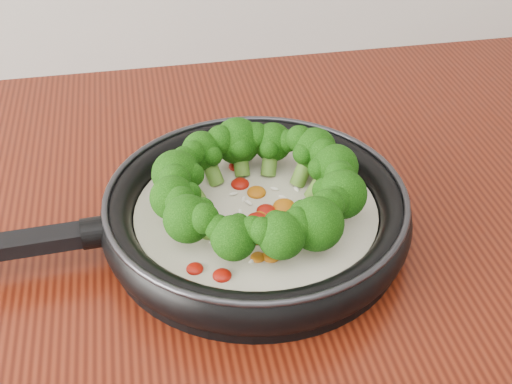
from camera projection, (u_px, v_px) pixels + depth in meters
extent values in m
cylinder|color=black|center=(256.00, 229.00, 0.65)|extent=(0.29, 0.29, 0.01)
torus|color=black|center=(256.00, 212.00, 0.64)|extent=(0.31, 0.31, 0.03)
torus|color=#2D2D33|center=(256.00, 195.00, 0.63)|extent=(0.30, 0.30, 0.01)
cube|color=black|center=(9.00, 246.00, 0.59)|extent=(0.17, 0.03, 0.01)
cylinder|color=black|center=(97.00, 232.00, 0.61)|extent=(0.03, 0.03, 0.03)
cylinder|color=beige|center=(256.00, 217.00, 0.64)|extent=(0.24, 0.24, 0.02)
ellipsoid|color=#9F1007|center=(266.00, 211.00, 0.63)|extent=(0.03, 0.03, 0.01)
ellipsoid|color=#9F1007|center=(336.00, 183.00, 0.67)|extent=(0.02, 0.02, 0.01)
ellipsoid|color=#B15A0B|center=(256.00, 193.00, 0.65)|extent=(0.02, 0.02, 0.01)
ellipsoid|color=#9F1007|center=(320.00, 171.00, 0.68)|extent=(0.03, 0.03, 0.01)
ellipsoid|color=#9F1007|center=(314.00, 218.00, 0.62)|extent=(0.02, 0.02, 0.01)
ellipsoid|color=#B15A0B|center=(255.00, 239.00, 0.60)|extent=(0.02, 0.02, 0.01)
ellipsoid|color=#9F1007|center=(222.00, 275.00, 0.56)|extent=(0.02, 0.02, 0.01)
ellipsoid|color=#9F1007|center=(348.00, 205.00, 0.64)|extent=(0.02, 0.02, 0.01)
ellipsoid|color=#B15A0B|center=(258.00, 257.00, 0.58)|extent=(0.02, 0.02, 0.01)
ellipsoid|color=#9F1007|center=(195.00, 269.00, 0.57)|extent=(0.02, 0.02, 0.01)
ellipsoid|color=#9F1007|center=(257.00, 220.00, 0.62)|extent=(0.03, 0.03, 0.01)
ellipsoid|color=#B15A0B|center=(262.00, 215.00, 0.63)|extent=(0.02, 0.02, 0.01)
ellipsoid|color=#9F1007|center=(349.00, 196.00, 0.65)|extent=(0.02, 0.02, 0.01)
ellipsoid|color=#9F1007|center=(237.00, 166.00, 0.69)|extent=(0.02, 0.02, 0.01)
ellipsoid|color=#B15A0B|center=(271.00, 256.00, 0.58)|extent=(0.02, 0.02, 0.01)
ellipsoid|color=#9F1007|center=(310.00, 227.00, 0.61)|extent=(0.02, 0.02, 0.01)
ellipsoid|color=#9F1007|center=(164.00, 188.00, 0.66)|extent=(0.02, 0.02, 0.01)
ellipsoid|color=#B15A0B|center=(269.00, 225.00, 0.61)|extent=(0.02, 0.02, 0.01)
ellipsoid|color=#9F1007|center=(192.00, 222.00, 0.62)|extent=(0.02, 0.02, 0.01)
ellipsoid|color=#9F1007|center=(240.00, 184.00, 0.66)|extent=(0.02, 0.02, 0.01)
ellipsoid|color=#B15A0B|center=(284.00, 206.00, 0.64)|extent=(0.03, 0.03, 0.01)
ellipsoid|color=#9F1007|center=(325.00, 198.00, 0.65)|extent=(0.02, 0.02, 0.01)
ellipsoid|color=white|center=(338.00, 216.00, 0.63)|extent=(0.01, 0.00, 0.00)
ellipsoid|color=white|center=(344.00, 212.00, 0.63)|extent=(0.01, 0.01, 0.00)
ellipsoid|color=white|center=(316.00, 193.00, 0.65)|extent=(0.01, 0.01, 0.00)
ellipsoid|color=white|center=(283.00, 197.00, 0.65)|extent=(0.01, 0.01, 0.00)
ellipsoid|color=white|center=(244.00, 199.00, 0.65)|extent=(0.01, 0.01, 0.00)
ellipsoid|color=white|center=(266.00, 219.00, 0.62)|extent=(0.01, 0.01, 0.00)
ellipsoid|color=white|center=(211.00, 178.00, 0.68)|extent=(0.01, 0.01, 0.00)
ellipsoid|color=white|center=(296.00, 189.00, 0.66)|extent=(0.01, 0.01, 0.00)
ellipsoid|color=white|center=(240.00, 212.00, 0.63)|extent=(0.00, 0.01, 0.00)
ellipsoid|color=white|center=(286.00, 234.00, 0.61)|extent=(0.01, 0.01, 0.00)
ellipsoid|color=white|center=(249.00, 203.00, 0.64)|extent=(0.01, 0.01, 0.00)
ellipsoid|color=white|center=(274.00, 189.00, 0.66)|extent=(0.01, 0.01, 0.00)
ellipsoid|color=white|center=(287.00, 209.00, 0.63)|extent=(0.01, 0.01, 0.00)
ellipsoid|color=white|center=(274.00, 217.00, 0.62)|extent=(0.01, 0.01, 0.00)
ellipsoid|color=white|center=(234.00, 194.00, 0.65)|extent=(0.01, 0.00, 0.00)
ellipsoid|color=white|center=(167.00, 211.00, 0.63)|extent=(0.01, 0.01, 0.00)
ellipsoid|color=white|center=(275.00, 208.00, 0.64)|extent=(0.01, 0.01, 0.00)
ellipsoid|color=white|center=(268.00, 219.00, 0.62)|extent=(0.01, 0.01, 0.00)
ellipsoid|color=white|center=(253.00, 261.00, 0.58)|extent=(0.01, 0.01, 0.00)
ellipsoid|color=white|center=(270.00, 219.00, 0.62)|extent=(0.01, 0.01, 0.00)
ellipsoid|color=white|center=(213.00, 242.00, 0.60)|extent=(0.01, 0.01, 0.00)
ellipsoid|color=white|center=(235.00, 233.00, 0.61)|extent=(0.01, 0.01, 0.00)
cylinder|color=olive|center=(319.00, 185.00, 0.64)|extent=(0.03, 0.02, 0.03)
sphere|color=black|center=(335.00, 167.00, 0.64)|extent=(0.05, 0.05, 0.04)
sphere|color=black|center=(324.00, 153.00, 0.64)|extent=(0.03, 0.03, 0.03)
sphere|color=black|center=(339.00, 173.00, 0.62)|extent=(0.03, 0.03, 0.03)
sphere|color=black|center=(319.00, 169.00, 0.63)|extent=(0.02, 0.02, 0.02)
cylinder|color=olive|center=(303.00, 170.00, 0.66)|extent=(0.03, 0.03, 0.04)
sphere|color=black|center=(315.00, 149.00, 0.66)|extent=(0.04, 0.04, 0.04)
sphere|color=black|center=(299.00, 139.00, 0.66)|extent=(0.03, 0.03, 0.03)
sphere|color=black|center=(325.00, 152.00, 0.65)|extent=(0.03, 0.03, 0.02)
sphere|color=black|center=(303.00, 154.00, 0.65)|extent=(0.02, 0.02, 0.02)
cylinder|color=olive|center=(270.00, 162.00, 0.68)|extent=(0.02, 0.03, 0.03)
sphere|color=black|center=(273.00, 142.00, 0.68)|extent=(0.04, 0.04, 0.04)
sphere|color=black|center=(257.00, 137.00, 0.67)|extent=(0.03, 0.03, 0.02)
sphere|color=black|center=(287.00, 141.00, 0.67)|extent=(0.02, 0.02, 0.02)
sphere|color=black|center=(269.00, 149.00, 0.66)|extent=(0.02, 0.02, 0.02)
cylinder|color=olive|center=(241.00, 162.00, 0.68)|extent=(0.02, 0.03, 0.03)
sphere|color=black|center=(237.00, 141.00, 0.68)|extent=(0.05, 0.05, 0.05)
sphere|color=black|center=(221.00, 140.00, 0.67)|extent=(0.03, 0.03, 0.03)
sphere|color=black|center=(255.00, 136.00, 0.68)|extent=(0.03, 0.03, 0.03)
sphere|color=black|center=(241.00, 148.00, 0.66)|extent=(0.02, 0.02, 0.02)
cylinder|color=olive|center=(212.00, 170.00, 0.66)|extent=(0.03, 0.03, 0.03)
sphere|color=black|center=(202.00, 151.00, 0.66)|extent=(0.04, 0.04, 0.04)
sphere|color=black|center=(193.00, 153.00, 0.65)|extent=(0.03, 0.03, 0.02)
sphere|color=black|center=(215.00, 142.00, 0.67)|extent=(0.02, 0.02, 0.02)
sphere|color=black|center=(212.00, 156.00, 0.65)|extent=(0.02, 0.02, 0.02)
cylinder|color=olive|center=(192.00, 190.00, 0.64)|extent=(0.03, 0.02, 0.03)
sphere|color=black|center=(176.00, 174.00, 0.63)|extent=(0.05, 0.05, 0.05)
sphere|color=black|center=(175.00, 179.00, 0.61)|extent=(0.03, 0.03, 0.03)
sphere|color=black|center=(185.00, 160.00, 0.64)|extent=(0.03, 0.03, 0.03)
sphere|color=black|center=(192.00, 175.00, 0.63)|extent=(0.02, 0.02, 0.02)
cylinder|color=olive|center=(190.00, 209.00, 0.61)|extent=(0.03, 0.02, 0.03)
sphere|color=black|center=(172.00, 198.00, 0.60)|extent=(0.04, 0.04, 0.04)
sphere|color=black|center=(181.00, 201.00, 0.59)|extent=(0.03, 0.03, 0.03)
sphere|color=black|center=(173.00, 183.00, 0.61)|extent=(0.03, 0.03, 0.02)
sphere|color=black|center=(190.00, 193.00, 0.60)|extent=(0.02, 0.02, 0.02)
cylinder|color=olive|center=(202.00, 226.00, 0.59)|extent=(0.03, 0.03, 0.03)
sphere|color=black|center=(188.00, 219.00, 0.58)|extent=(0.04, 0.04, 0.04)
sphere|color=black|center=(204.00, 218.00, 0.56)|extent=(0.03, 0.03, 0.03)
sphere|color=black|center=(179.00, 204.00, 0.58)|extent=(0.03, 0.03, 0.02)
sphere|color=black|center=(202.00, 209.00, 0.58)|extent=(0.02, 0.02, 0.02)
cylinder|color=olive|center=(238.00, 241.00, 0.58)|extent=(0.03, 0.03, 0.03)
sphere|color=black|center=(234.00, 238.00, 0.56)|extent=(0.04, 0.04, 0.04)
sphere|color=black|center=(252.00, 230.00, 0.56)|extent=(0.03, 0.03, 0.02)
sphere|color=black|center=(218.00, 228.00, 0.56)|extent=(0.02, 0.02, 0.02)
sphere|color=black|center=(239.00, 224.00, 0.57)|extent=(0.02, 0.02, 0.02)
cylinder|color=olive|center=(276.00, 240.00, 0.58)|extent=(0.02, 0.03, 0.04)
sphere|color=black|center=(282.00, 236.00, 0.55)|extent=(0.04, 0.04, 0.04)
sphere|color=black|center=(297.00, 222.00, 0.56)|extent=(0.03, 0.03, 0.03)
sphere|color=black|center=(263.00, 231.00, 0.55)|extent=(0.02, 0.02, 0.02)
sphere|color=black|center=(276.00, 222.00, 0.57)|extent=(0.02, 0.02, 0.02)
cylinder|color=olive|center=(303.00, 231.00, 0.59)|extent=(0.03, 0.03, 0.04)
sphere|color=black|center=(316.00, 224.00, 0.57)|extent=(0.05, 0.05, 0.05)
sphere|color=black|center=(327.00, 206.00, 0.58)|extent=(0.03, 0.03, 0.03)
sphere|color=black|center=(298.00, 225.00, 0.56)|extent=(0.03, 0.03, 0.03)
sphere|color=black|center=(303.00, 213.00, 0.58)|extent=(0.02, 0.02, 0.02)
cylinder|color=olive|center=(324.00, 207.00, 0.61)|extent=(0.03, 0.03, 0.04)
sphere|color=black|center=(342.00, 194.00, 0.60)|extent=(0.05, 0.05, 0.04)
sphere|color=black|center=(340.00, 176.00, 0.61)|extent=(0.03, 0.03, 0.03)
sphere|color=black|center=(336.00, 200.00, 0.58)|extent=(0.03, 0.03, 0.03)
sphere|color=black|center=(324.00, 190.00, 0.60)|extent=(0.02, 0.02, 0.02)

